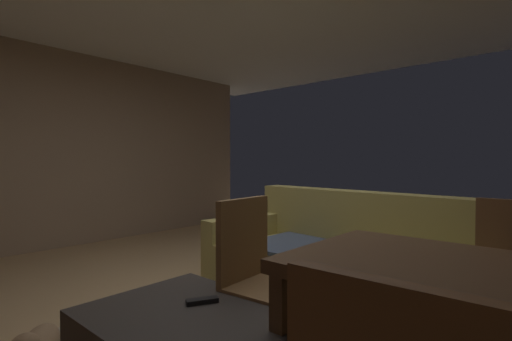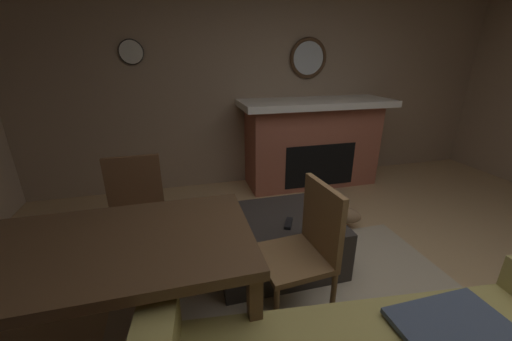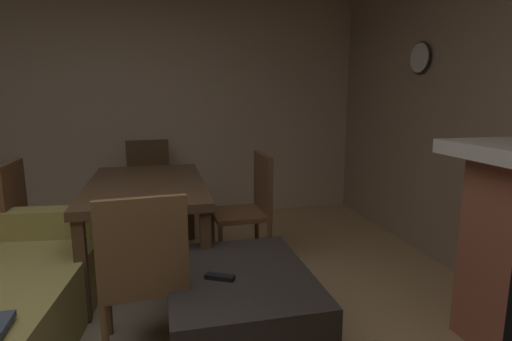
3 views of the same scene
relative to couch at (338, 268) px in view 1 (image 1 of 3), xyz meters
name	(u,v)px [view 1 (image 1 of 3)]	position (x,y,z in m)	size (l,w,h in m)	color
floor	(238,310)	(-0.55, -0.57, -0.31)	(7.86, 7.86, 0.00)	tan
wall_left	(65,149)	(-3.82, -0.57, 1.01)	(0.12, 6.14, 2.65)	#9E846B
couch	(338,268)	(0.00, 0.00, 0.00)	(2.28, 1.23, 0.90)	#9E8E4C
tv_remote	(202,301)	(0.00, -1.38, 0.14)	(0.05, 0.16, 0.02)	black
dining_table	(488,293)	(1.16, -0.98, 0.35)	(1.49, 0.88, 0.74)	#513823
dining_chair_west	(258,269)	(0.03, -0.99, 0.22)	(0.47, 0.47, 0.93)	brown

